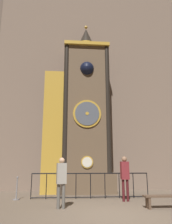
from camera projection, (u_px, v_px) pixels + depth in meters
name	position (u px, v px, depth m)	size (l,w,h in m)	color
ground_plane	(115.00, 216.00, 6.61)	(28.00, 28.00, 0.00)	brown
cathedral_back_wall	(90.00, 66.00, 14.65)	(24.00, 0.32, 15.79)	#7A6656
clock_tower	(80.00, 116.00, 12.54)	(3.92, 1.84, 10.09)	brown
railing_fence	(91.00, 184.00, 9.95)	(5.36, 0.05, 1.12)	black
visitor_near	(61.00, 177.00, 7.84)	(0.38, 0.29, 1.76)	#58554F
visitor_far	(125.00, 174.00, 9.33)	(0.36, 0.25, 1.84)	#461518
stanchion_post	(17.00, 192.00, 9.54)	(0.28, 0.28, 0.98)	gray
visitor_bench	(164.00, 199.00, 7.76)	(1.45, 0.40, 0.44)	brown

